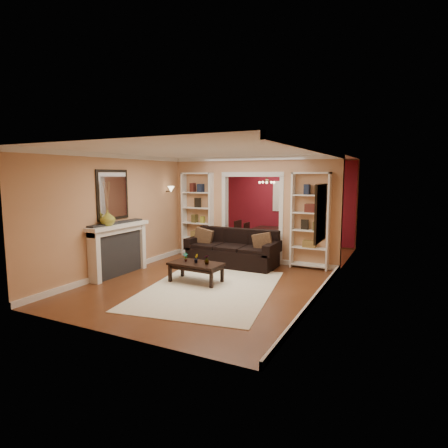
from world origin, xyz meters
The scene contains 30 objects.
floor centered at (0.00, 0.00, 0.00)m, with size 8.00×8.00×0.00m, color brown.
ceiling centered at (0.00, 0.00, 2.70)m, with size 8.00×8.00×0.00m, color white.
wall_back centered at (0.00, 4.00, 1.35)m, with size 8.00×8.00×0.00m, color tan.
wall_front centered at (0.00, -4.00, 1.35)m, with size 8.00×8.00×0.00m, color tan.
wall_left centered at (-2.25, 0.00, 1.35)m, with size 8.00×8.00×0.00m, color tan.
wall_right centered at (2.25, 0.00, 1.35)m, with size 8.00×8.00×0.00m, color tan.
partition_wall centered at (0.00, 1.20, 1.35)m, with size 4.50×0.15×2.70m, color tan.
red_back_panel centered at (0.00, 3.97, 1.32)m, with size 4.44×0.04×2.64m, color maroon.
dining_window centered at (0.00, 3.93, 1.55)m, with size 0.78×0.03×0.98m, color #8CA5CC.
area_rug centered at (0.21, -1.54, 0.01)m, with size 2.41×3.37×0.01m, color white.
sofa centered at (-0.23, 0.45, 0.44)m, with size 2.27×0.98×0.89m, color black.
pillow_left centered at (-1.03, 0.43, 0.66)m, with size 0.46×0.13×0.46m, color brown.
pillow_right centered at (0.58, 0.43, 0.66)m, with size 0.44×0.13×0.44m, color brown.
coffee_table centered at (-0.27, -1.23, 0.21)m, with size 1.10×0.60×0.42m, color black.
plant_left centered at (-0.53, -1.23, 0.51)m, with size 0.10×0.07×0.18m, color #336626.
plant_center centered at (-0.27, -1.23, 0.51)m, with size 0.10×0.08×0.18m, color #336626.
plant_right centered at (-0.02, -1.23, 0.51)m, with size 0.11×0.11×0.19m, color #336626.
bookshelf_left centered at (-1.55, 1.03, 1.15)m, with size 0.90×0.30×2.30m, color white.
bookshelf_right centered at (1.55, 1.03, 1.15)m, with size 0.90×0.30×2.30m, color white.
fireplace centered at (-2.09, -1.50, 0.58)m, with size 0.32×1.70×1.16m, color white.
vase centered at (-2.09, -1.83, 1.33)m, with size 0.32×0.32×0.34m, color olive.
mirror centered at (-2.23, -1.50, 1.80)m, with size 0.03×0.95×1.10m, color silver.
wall_sconce centered at (-2.15, 0.55, 1.83)m, with size 0.18×0.18×0.22m, color #FFE0A5.
framed_art centered at (2.21, -1.00, 1.55)m, with size 0.04×0.85×1.05m, color black.
dining_table centered at (-0.14, 2.65, 0.31)m, with size 0.97×1.74×0.61m, color black.
dining_chair_nw centered at (-0.69, 2.35, 0.46)m, with size 0.45×0.45×0.91m, color black.
dining_chair_ne centered at (0.41, 2.35, 0.40)m, with size 0.40×0.40×0.81m, color black.
dining_chair_sw centered at (-0.69, 2.95, 0.39)m, with size 0.38×0.38×0.78m, color black.
dining_chair_se centered at (0.41, 2.95, 0.44)m, with size 0.43×0.43×0.87m, color black.
chandelier centered at (0.00, 2.70, 2.02)m, with size 0.50×0.50×0.30m, color #3B2B1B.
Camera 1 is at (3.65, -7.78, 2.23)m, focal length 30.00 mm.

